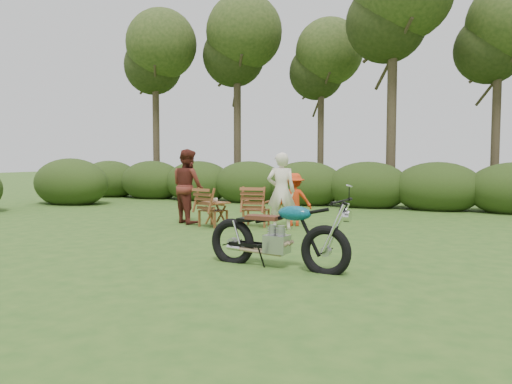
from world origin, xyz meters
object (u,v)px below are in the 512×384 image
at_px(side_table, 216,215).
at_px(adult_a, 281,230).
at_px(lawn_chair_right, 256,226).
at_px(cup, 215,200).
at_px(lawn_chair_left, 213,227).
at_px(motorcycle, 277,267).
at_px(child, 294,226).
at_px(adult_b, 188,223).

relative_size(side_table, adult_a, 0.34).
xyz_separation_m(lawn_chair_right, cup, (-0.73, -0.53, 0.59)).
height_order(side_table, adult_a, adult_a).
height_order(lawn_chair_left, adult_a, adult_a).
xyz_separation_m(motorcycle, cup, (-2.70, 3.09, 0.59)).
bearing_deg(lawn_chair_left, child, -136.86).
relative_size(cup, adult_a, 0.07).
distance_m(motorcycle, adult_b, 5.00).
bearing_deg(cup, adult_a, 10.50).
relative_size(motorcycle, child, 1.72).
xyz_separation_m(lawn_chair_left, side_table, (0.08, -0.03, 0.27)).
xyz_separation_m(cup, adult_b, (-0.91, 0.35, -0.59)).
relative_size(side_table, adult_b, 0.32).
xyz_separation_m(lawn_chair_right, child, (0.74, 0.42, 0.00)).
bearing_deg(motorcycle, child, 111.47).
height_order(cup, adult_b, adult_b).
height_order(adult_a, child, adult_a).
bearing_deg(cup, side_table, 108.26).
bearing_deg(child, adult_a, 68.21).
bearing_deg(lawn_chair_left, motorcycle, 145.53).
relative_size(motorcycle, cup, 17.58).
relative_size(motorcycle, adult_a, 1.24).
bearing_deg(lawn_chair_right, adult_b, -4.34).
height_order(motorcycle, lawn_chair_right, motorcycle).
height_order(lawn_chair_left, side_table, side_table).
bearing_deg(child, adult_b, -4.13).
distance_m(motorcycle, child, 4.22).
distance_m(lawn_chair_right, child, 0.85).
distance_m(motorcycle, cup, 4.15).
relative_size(motorcycle, lawn_chair_right, 2.31).
height_order(lawn_chair_right, adult_a, adult_a).
height_order(lawn_chair_right, lawn_chair_left, lawn_chair_right).
distance_m(cup, adult_b, 1.15).
xyz_separation_m(motorcycle, adult_a, (-1.27, 3.36, 0.00)).
relative_size(lawn_chair_right, cup, 7.62).
height_order(lawn_chair_right, child, child).
distance_m(side_table, adult_a, 1.48).
bearing_deg(motorcycle, adult_b, 140.91).
distance_m(lawn_chair_left, adult_a, 1.53).
bearing_deg(child, lawn_chair_left, 11.11).
xyz_separation_m(lawn_chair_left, adult_b, (-0.82, 0.28, 0.00)).
relative_size(lawn_chair_right, lawn_chair_left, 1.03).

